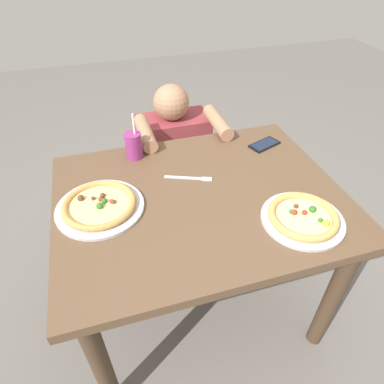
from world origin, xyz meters
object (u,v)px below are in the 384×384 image
pizza_far (100,206)px  drink_cup_colored (134,145)px  diner_seated (174,165)px  pizza_near (303,217)px  fork (191,178)px  cell_phone (264,144)px

pizza_far → drink_cup_colored: (0.18, 0.31, 0.04)m
diner_seated → pizza_far: bearing=-123.5°
pizza_near → fork: size_ratio=1.54×
pizza_far → cell_phone: (0.80, 0.23, -0.01)m
cell_phone → pizza_near: bearing=-101.0°
pizza_near → fork: 0.48m
cell_phone → diner_seated: 0.66m
pizza_near → cell_phone: bearing=79.0°
pizza_far → drink_cup_colored: bearing=59.7°
pizza_near → fork: bearing=131.4°
fork → cell_phone: size_ratio=1.17×
drink_cup_colored → diner_seated: drink_cup_colored is taller
pizza_far → cell_phone: size_ratio=1.99×
drink_cup_colored → diner_seated: (0.26, 0.36, -0.41)m
pizza_far → diner_seated: (0.45, 0.68, -0.37)m
cell_phone → diner_seated: bearing=128.2°
pizza_far → drink_cup_colored: size_ratio=1.56×
drink_cup_colored → diner_seated: bearing=53.9°
drink_cup_colored → fork: 0.31m
pizza_near → fork: pizza_near is taller
cell_phone → fork: bearing=-160.0°
pizza_far → cell_phone: bearing=16.4°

